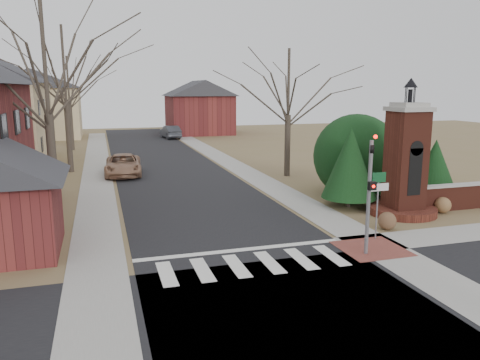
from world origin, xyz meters
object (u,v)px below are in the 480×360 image
object	(u,v)px
sign_post	(378,192)
brick_gate_monument	(405,170)
traffic_signal_pole	(370,185)
distant_car	(170,132)
pickup_truck	(123,165)

from	to	relation	value
sign_post	brick_gate_monument	bearing A→B (deg)	41.42
traffic_signal_pole	distant_car	bearing A→B (deg)	91.21
traffic_signal_pole	brick_gate_monument	distance (m)	6.47
pickup_truck	distant_car	distance (m)	24.56
distant_car	brick_gate_monument	bearing A→B (deg)	92.62
brick_gate_monument	distant_car	size ratio (longest dim) A/B	1.38
brick_gate_monument	pickup_truck	size ratio (longest dim) A/B	1.24
sign_post	distant_car	world-z (taller)	sign_post
pickup_truck	distant_car	bearing A→B (deg)	77.39
traffic_signal_pole	pickup_truck	xyz separation A→B (m)	(-7.70, 18.94, -1.86)
brick_gate_monument	distant_car	xyz separation A→B (m)	(-5.60, 38.12, -1.39)
sign_post	pickup_truck	size ratio (longest dim) A/B	0.53
sign_post	pickup_truck	xyz separation A→B (m)	(-8.99, 17.53, -1.22)
brick_gate_monument	pickup_truck	world-z (taller)	brick_gate_monument
traffic_signal_pole	distant_car	world-z (taller)	traffic_signal_pole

